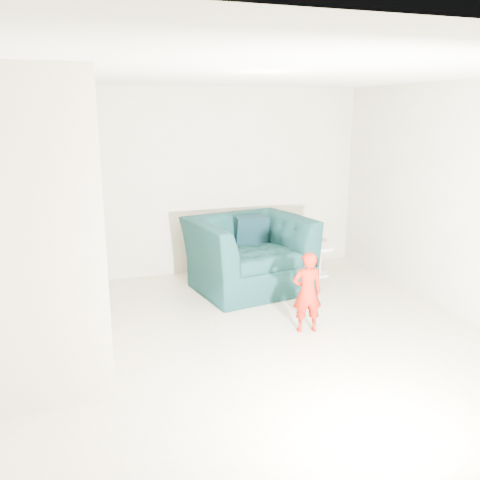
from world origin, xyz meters
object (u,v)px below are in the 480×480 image
side_table (319,255)px  staircase (48,263)px  toddler (307,292)px  armchair (249,254)px

side_table → staircase: size_ratio=0.13×
toddler → staircase: (-2.62, 0.27, 0.50)m
armchair → staircase: (-2.47, -1.24, 0.46)m
armchair → staircase: 2.80m
side_table → staircase: staircase is taller
armchair → staircase: bearing=-163.4°
armchair → side_table: (1.17, 0.23, -0.18)m
side_table → staircase: 3.98m
side_table → staircase: bearing=-158.0°
armchair → staircase: staircase is taller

